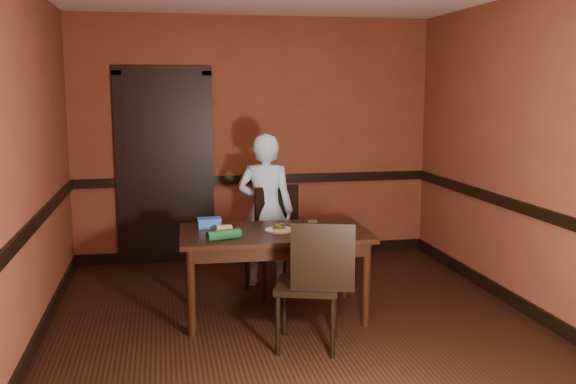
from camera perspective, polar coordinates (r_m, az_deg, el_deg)
name	(u,v)px	position (r m, az deg, el deg)	size (l,w,h in m)	color
floor	(296,326)	(5.31, 0.75, -11.85)	(4.00, 4.50, 0.01)	black
wall_back	(255,139)	(7.20, -2.95, 4.70)	(4.00, 0.02, 2.70)	brown
wall_front	(403,216)	(2.85, 10.21, -2.13)	(4.00, 0.02, 2.70)	brown
wall_left	(25,167)	(4.98, -22.38, 2.08)	(0.02, 4.50, 2.70)	brown
wall_right	(530,156)	(5.75, 20.71, 3.03)	(0.02, 4.50, 2.70)	brown
dado_back	(256,179)	(7.23, -2.90, 1.14)	(4.00, 0.03, 0.10)	black
dado_left	(31,228)	(5.04, -21.90, -2.99)	(0.03, 4.50, 0.10)	black
dado_right	(525,209)	(5.80, 20.34, -1.40)	(0.03, 4.50, 0.10)	black
baseboard_back	(256,252)	(7.39, -2.85, -5.32)	(4.00, 0.03, 0.12)	black
baseboard_left	(38,337)	(5.28, -21.35, -11.95)	(0.03, 4.50, 0.12)	black
baseboard_right	(520,304)	(6.00, 19.89, -9.31)	(0.03, 4.50, 0.12)	black
door	(165,165)	(7.11, -10.90, 2.41)	(1.05, 0.07, 2.20)	black
dining_table	(274,273)	(5.45, -1.21, -7.24)	(1.56, 0.88, 0.73)	black
chair_far	(275,241)	(6.04, -1.20, -4.38)	(0.46, 0.46, 0.98)	black
chair_near	(308,283)	(4.78, 1.75, -8.09)	(0.45, 0.45, 0.97)	black
person	(266,210)	(6.20, -2.01, -1.65)	(0.54, 0.36, 1.49)	#A5CCE2
sandwich_plate	(279,229)	(5.36, -0.79, -3.31)	(0.24, 0.24, 0.06)	white
sauce_jar	(312,226)	(5.33, 2.18, -3.04)	(0.08, 0.08, 0.09)	#599145
cheese_saucer	(224,229)	(5.35, -5.67, -3.33)	(0.17, 0.17, 0.05)	white
food_tub	(209,223)	(5.51, -7.02, -2.74)	(0.20, 0.14, 0.08)	blue
wrapped_veg	(224,235)	(5.07, -5.72, -3.80)	(0.08, 0.08, 0.28)	#12441E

